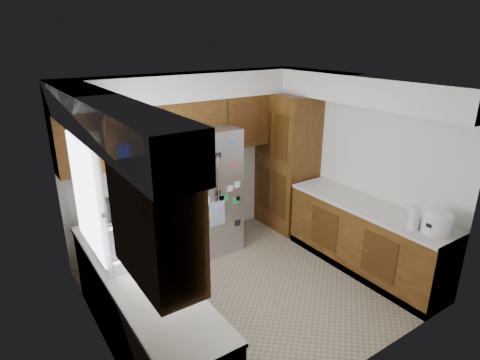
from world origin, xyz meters
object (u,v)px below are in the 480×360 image
object	(u,v)px
pantry	(287,162)
fridge	(202,191)
rice_cooker	(438,220)
paper_towel	(414,218)

from	to	relation	value
pantry	fridge	distance (m)	1.51
rice_cooker	paper_towel	size ratio (longest dim) A/B	1.23
rice_cooker	paper_towel	bearing A→B (deg)	125.13
pantry	fridge	world-z (taller)	pantry
fridge	paper_towel	distance (m)	2.76
paper_towel	rice_cooker	bearing A→B (deg)	-54.87
fridge	paper_towel	size ratio (longest dim) A/B	6.73
pantry	paper_towel	distance (m)	2.34
pantry	paper_towel	size ratio (longest dim) A/B	8.04
fridge	paper_towel	xyz separation A→B (m)	(1.36, -2.39, 0.15)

